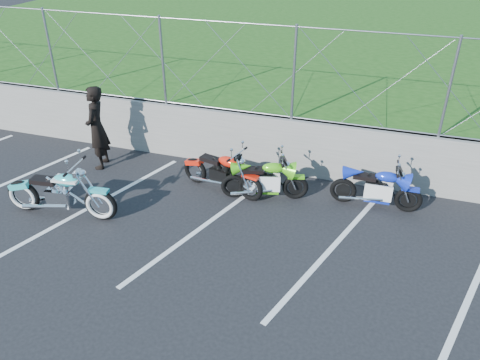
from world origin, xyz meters
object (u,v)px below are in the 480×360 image
(sportbike_blue, at_px, (377,189))
(person_standing, at_px, (97,128))
(sportbike_green, at_px, (266,181))
(cruiser_turquoise, at_px, (62,195))
(naked_orange, at_px, (223,174))

(sportbike_blue, height_order, person_standing, person_standing)
(sportbike_green, distance_m, person_standing, 4.08)
(cruiser_turquoise, distance_m, sportbike_green, 4.03)
(naked_orange, relative_size, person_standing, 1.01)
(naked_orange, height_order, sportbike_green, naked_orange)
(cruiser_turquoise, bearing_deg, person_standing, 96.09)
(cruiser_turquoise, xyz_separation_m, sportbike_green, (3.58, 1.84, -0.06))
(naked_orange, distance_m, person_standing, 3.16)
(cruiser_turquoise, relative_size, naked_orange, 1.18)
(sportbike_blue, bearing_deg, sportbike_green, -171.59)
(cruiser_turquoise, bearing_deg, sportbike_blue, 14.40)
(sportbike_blue, relative_size, person_standing, 0.94)
(cruiser_turquoise, height_order, person_standing, person_standing)
(sportbike_green, distance_m, sportbike_blue, 2.23)
(naked_orange, relative_size, sportbike_green, 1.10)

